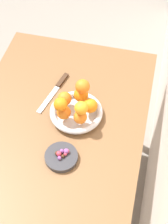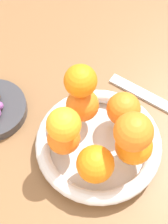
{
  "view_description": "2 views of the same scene",
  "coord_description": "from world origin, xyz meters",
  "views": [
    {
      "loc": [
        0.79,
        0.32,
        1.95
      ],
      "look_at": [
        -0.06,
        0.11,
        0.8
      ],
      "focal_mm": 55.0,
      "sensor_mm": 36.0,
      "label": 1
    },
    {
      "loc": [
        -0.15,
        0.34,
        1.33
      ],
      "look_at": [
        -0.04,
        0.05,
        0.82
      ],
      "focal_mm": 55.0,
      "sensor_mm": 36.0,
      "label": 2
    }
  ],
  "objects": [
    {
      "name": "orange_0",
      "position": [
        -0.1,
        0.02,
        0.81
      ],
      "size": [
        0.06,
        0.06,
        0.06
      ],
      "primitive_type": "sphere",
      "color": "orange",
      "rests_on": "fruit_bowl"
    },
    {
      "name": "orange_3",
      "position": [
        -0.09,
        0.13,
        0.81
      ],
      "size": [
        0.06,
        0.06,
        0.06
      ],
      "primitive_type": "sphere",
      "color": "orange",
      "rests_on": "fruit_bowl"
    },
    {
      "name": "fruit_bowl",
      "position": [
        -0.08,
        0.07,
        0.76
      ],
      "size": [
        0.23,
        0.23,
        0.04
      ],
      "color": "silver",
      "rests_on": "dining_table"
    },
    {
      "name": "dining_table",
      "position": [
        0.0,
        0.0,
        0.65
      ],
      "size": [
        1.1,
        0.76,
        0.74
      ],
      "color": "brown",
      "rests_on": "ground_plane"
    },
    {
      "name": "orange_7",
      "position": [
        -0.03,
        0.11,
        0.87
      ],
      "size": [
        0.06,
        0.06,
        0.06
      ],
      "primitive_type": "sphere",
      "color": "orange",
      "rests_on": "orange_2"
    },
    {
      "name": "orange_4",
      "position": [
        -0.14,
        0.08,
        0.81
      ],
      "size": [
        0.06,
        0.06,
        0.06
      ],
      "primitive_type": "sphere",
      "color": "orange",
      "rests_on": "fruit_bowl"
    },
    {
      "name": "ground_plane",
      "position": [
        0.0,
        0.0,
        0.0
      ],
      "size": [
        6.0,
        6.0,
        0.0
      ],
      "primitive_type": "plane",
      "color": "gray"
    },
    {
      "name": "orange_1",
      "position": [
        -0.03,
        0.03,
        0.81
      ],
      "size": [
        0.06,
        0.06,
        0.06
      ],
      "primitive_type": "sphere",
      "color": "orange",
      "rests_on": "fruit_bowl"
    },
    {
      "name": "orange_2",
      "position": [
        -0.02,
        0.11,
        0.81
      ],
      "size": [
        0.06,
        0.06,
        0.06
      ],
      "primitive_type": "sphere",
      "color": "orange",
      "rests_on": "fruit_bowl"
    },
    {
      "name": "orange_6",
      "position": [
        -0.13,
        0.09,
        0.88
      ],
      "size": [
        0.06,
        0.06,
        0.06
      ],
      "primitive_type": "sphere",
      "color": "orange",
      "rests_on": "orange_4"
    },
    {
      "name": "orange_5",
      "position": [
        -0.02,
        0.02,
        0.87
      ],
      "size": [
        0.06,
        0.06,
        0.06
      ],
      "primitive_type": "sphere",
      "color": "orange",
      "rests_on": "orange_1"
    }
  ]
}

